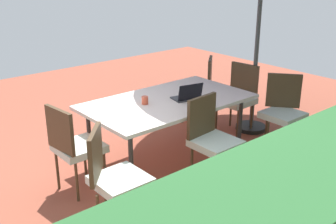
{
  "coord_description": "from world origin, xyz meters",
  "views": [
    {
      "loc": [
        3.05,
        3.59,
        2.37
      ],
      "look_at": [
        0.0,
        0.0,
        0.62
      ],
      "focal_mm": 44.27,
      "sensor_mm": 36.0,
      "label": 1
    }
  ],
  "objects_px": {
    "dining_table": "(168,104)",
    "chair_north": "(211,137)",
    "laptop": "(187,96)",
    "cup": "(145,100)",
    "chair_northwest": "(283,109)",
    "chair_northeast": "(113,175)",
    "chair_east": "(74,144)",
    "chair_west": "(238,95)",
    "chair_southwest": "(200,86)"
  },
  "relations": [
    {
      "from": "chair_west",
      "to": "chair_southwest",
      "type": "xyz_separation_m",
      "value": [
        0.08,
        -0.69,
        0.0
      ]
    },
    {
      "from": "chair_northeast",
      "to": "laptop",
      "type": "relative_size",
      "value": 2.69
    },
    {
      "from": "chair_northeast",
      "to": "laptop",
      "type": "bearing_deg",
      "value": -25.06
    },
    {
      "from": "chair_northwest",
      "to": "chair_east",
      "type": "xyz_separation_m",
      "value": [
        2.57,
        -0.78,
        0.0
      ]
    },
    {
      "from": "chair_northeast",
      "to": "chair_southwest",
      "type": "xyz_separation_m",
      "value": [
        -2.54,
        -1.48,
        0.0
      ]
    },
    {
      "from": "chair_northwest",
      "to": "laptop",
      "type": "bearing_deg",
      "value": -156.51
    },
    {
      "from": "chair_east",
      "to": "chair_west",
      "type": "bearing_deg",
      "value": -96.71
    },
    {
      "from": "chair_northeast",
      "to": "chair_west",
      "type": "bearing_deg",
      "value": -31.25
    },
    {
      "from": "chair_west",
      "to": "chair_east",
      "type": "xyz_separation_m",
      "value": [
        2.57,
        -0.02,
        0.0
      ]
    },
    {
      "from": "dining_table",
      "to": "chair_north",
      "type": "distance_m",
      "value": 0.77
    },
    {
      "from": "chair_southwest",
      "to": "laptop",
      "type": "xyz_separation_m",
      "value": [
        1.05,
        0.85,
        0.27
      ]
    },
    {
      "from": "chair_northeast",
      "to": "cup",
      "type": "relative_size",
      "value": 10.54
    },
    {
      "from": "chair_northeast",
      "to": "chair_east",
      "type": "height_order",
      "value": "same"
    },
    {
      "from": "chair_northeast",
      "to": "cup",
      "type": "bearing_deg",
      "value": -8.25
    },
    {
      "from": "chair_northeast",
      "to": "chair_northwest",
      "type": "bearing_deg",
      "value": -47.28
    },
    {
      "from": "dining_table",
      "to": "cup",
      "type": "height_order",
      "value": "cup"
    },
    {
      "from": "chair_east",
      "to": "cup",
      "type": "xyz_separation_m",
      "value": [
        -0.95,
        -0.02,
        0.27
      ]
    },
    {
      "from": "chair_southwest",
      "to": "cup",
      "type": "bearing_deg",
      "value": -18.13
    },
    {
      "from": "chair_north",
      "to": "chair_east",
      "type": "xyz_separation_m",
      "value": [
        1.23,
        -0.8,
        0.0
      ]
    },
    {
      "from": "chair_north",
      "to": "chair_east",
      "type": "relative_size",
      "value": 1.0
    },
    {
      "from": "chair_west",
      "to": "cup",
      "type": "bearing_deg",
      "value": -98.8
    },
    {
      "from": "chair_northwest",
      "to": "laptop",
      "type": "height_order",
      "value": "laptop"
    },
    {
      "from": "chair_north",
      "to": "chair_east",
      "type": "bearing_deg",
      "value": 142.18
    },
    {
      "from": "chair_west",
      "to": "cup",
      "type": "height_order",
      "value": "chair_west"
    },
    {
      "from": "chair_east",
      "to": "chair_northwest",
      "type": "bearing_deg",
      "value": -113.02
    },
    {
      "from": "chair_west",
      "to": "chair_north",
      "type": "xyz_separation_m",
      "value": [
        1.33,
        0.77,
        0.0
      ]
    },
    {
      "from": "dining_table",
      "to": "chair_northeast",
      "type": "distance_m",
      "value": 1.53
    },
    {
      "from": "chair_north",
      "to": "dining_table",
      "type": "bearing_deg",
      "value": 83.43
    },
    {
      "from": "cup",
      "to": "chair_east",
      "type": "bearing_deg",
      "value": 1.15
    },
    {
      "from": "chair_west",
      "to": "laptop",
      "type": "bearing_deg",
      "value": -89.23
    },
    {
      "from": "chair_west",
      "to": "cup",
      "type": "xyz_separation_m",
      "value": [
        1.61,
        -0.04,
        0.27
      ]
    },
    {
      "from": "dining_table",
      "to": "chair_southwest",
      "type": "bearing_deg",
      "value": -150.2
    },
    {
      "from": "dining_table",
      "to": "chair_west",
      "type": "xyz_separation_m",
      "value": [
        -1.31,
        -0.02,
        -0.17
      ]
    },
    {
      "from": "chair_west",
      "to": "chair_northwest",
      "type": "xyz_separation_m",
      "value": [
        -0.0,
        0.75,
        0.0
      ]
    },
    {
      "from": "cup",
      "to": "chair_northwest",
      "type": "bearing_deg",
      "value": 153.72
    },
    {
      "from": "laptop",
      "to": "cup",
      "type": "relative_size",
      "value": 3.92
    },
    {
      "from": "chair_west",
      "to": "laptop",
      "type": "relative_size",
      "value": 2.69
    },
    {
      "from": "chair_north",
      "to": "cup",
      "type": "height_order",
      "value": "chair_north"
    },
    {
      "from": "chair_northeast",
      "to": "chair_east",
      "type": "relative_size",
      "value": 1.0
    },
    {
      "from": "chair_north",
      "to": "laptop",
      "type": "bearing_deg",
      "value": 66.31
    },
    {
      "from": "chair_east",
      "to": "cup",
      "type": "relative_size",
      "value": 10.54
    },
    {
      "from": "chair_northeast",
      "to": "laptop",
      "type": "xyz_separation_m",
      "value": [
        -1.49,
        -0.63,
        0.27
      ]
    },
    {
      "from": "chair_north",
      "to": "chair_northwest",
      "type": "bearing_deg",
      "value": -4.27
    },
    {
      "from": "chair_southwest",
      "to": "chair_north",
      "type": "relative_size",
      "value": 1.0
    },
    {
      "from": "dining_table",
      "to": "laptop",
      "type": "distance_m",
      "value": 0.25
    },
    {
      "from": "chair_north",
      "to": "laptop",
      "type": "relative_size",
      "value": 2.69
    },
    {
      "from": "dining_table",
      "to": "cup",
      "type": "bearing_deg",
      "value": -11.35
    },
    {
      "from": "dining_table",
      "to": "chair_east",
      "type": "xyz_separation_m",
      "value": [
        1.26,
        -0.04,
        -0.17
      ]
    },
    {
      "from": "chair_northeast",
      "to": "cup",
      "type": "height_order",
      "value": "chair_northeast"
    },
    {
      "from": "chair_northwest",
      "to": "laptop",
      "type": "relative_size",
      "value": 2.69
    }
  ]
}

